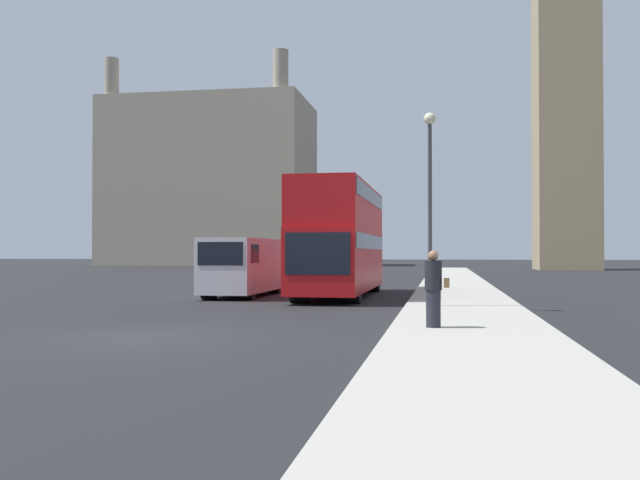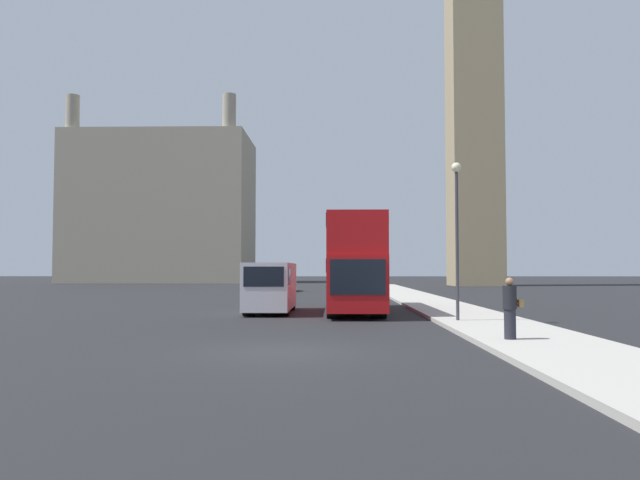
# 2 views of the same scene
# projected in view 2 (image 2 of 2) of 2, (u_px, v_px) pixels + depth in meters

# --- Properties ---
(ground_plane) EXTENTS (300.00, 300.00, 0.00)m
(ground_plane) POSITION_uv_depth(u_px,v_px,m) (284.00, 351.00, 15.30)
(ground_plane) COLOR black
(sidewalk_strip) EXTENTS (3.48, 120.00, 0.15)m
(sidewalk_strip) POSITION_uv_depth(u_px,v_px,m) (560.00, 349.00, 15.16)
(sidewalk_strip) COLOR #ADA89E
(sidewalk_strip) RESTS_ON ground_plane
(clock_tower) EXTENTS (6.35, 6.52, 61.88)m
(clock_tower) POSITION_uv_depth(u_px,v_px,m) (473.00, 25.00, 75.90)
(clock_tower) COLOR tan
(clock_tower) RESTS_ON ground_plane
(building_block_distant) EXTENTS (26.17, 15.71, 26.58)m
(building_block_distant) POSITION_uv_depth(u_px,v_px,m) (163.00, 209.00, 93.90)
(building_block_distant) COLOR #9E937F
(building_block_distant) RESTS_ON ground_plane
(red_double_decker_bus) EXTENTS (2.47, 10.44, 4.33)m
(red_double_decker_bus) POSITION_uv_depth(u_px,v_px,m) (353.00, 261.00, 29.18)
(red_double_decker_bus) COLOR #B71114
(red_double_decker_bus) RESTS_ON ground_plane
(white_van) EXTENTS (2.00, 6.14, 2.29)m
(white_van) POSITION_uv_depth(u_px,v_px,m) (271.00, 286.00, 28.69)
(white_van) COLOR silver
(white_van) RESTS_ON ground_plane
(pedestrian) EXTENTS (0.53, 0.37, 1.64)m
(pedestrian) POSITION_uv_depth(u_px,v_px,m) (510.00, 308.00, 16.66)
(pedestrian) COLOR #23232D
(pedestrian) RESTS_ON sidewalk_strip
(street_lamp) EXTENTS (0.36, 0.36, 5.80)m
(street_lamp) POSITION_uv_depth(u_px,v_px,m) (457.00, 216.00, 22.93)
(street_lamp) COLOR #38383D
(street_lamp) RESTS_ON sidewalk_strip
(parked_sedan) EXTENTS (1.85, 4.76, 1.57)m
(parked_sedan) POSITION_uv_depth(u_px,v_px,m) (283.00, 283.00, 56.09)
(parked_sedan) COLOR maroon
(parked_sedan) RESTS_ON ground_plane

